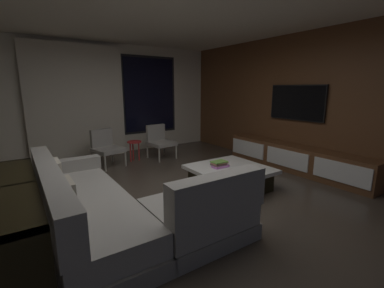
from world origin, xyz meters
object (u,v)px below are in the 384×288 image
at_px(media_console, 295,159).
at_px(console_table_behind_couch, 17,217).
at_px(coffee_table, 230,177).
at_px(book_stack_on_coffee_table, 220,164).
at_px(accent_chair_near_window, 159,140).
at_px(side_stool, 134,145).
at_px(sectional_couch, 115,210).
at_px(mounted_tv, 297,103).
at_px(accent_chair_by_curtain, 106,146).

distance_m(media_console, console_table_behind_couch, 4.64).
bearing_deg(coffee_table, media_console, -1.37).
bearing_deg(book_stack_on_coffee_table, coffee_table, -40.68).
bearing_deg(media_console, book_stack_on_coffee_table, 175.20).
relative_size(accent_chair_near_window, side_stool, 1.70).
height_order(sectional_couch, media_console, sectional_couch).
bearing_deg(console_table_behind_couch, book_stack_on_coffee_table, 6.09).
bearing_deg(accent_chair_near_window, side_stool, 175.19).
relative_size(side_stool, console_table_behind_couch, 0.22).
bearing_deg(mounted_tv, coffee_table, -175.22).
bearing_deg(sectional_couch, side_stool, 64.13).
distance_m(side_stool, media_console, 3.45).
bearing_deg(media_console, accent_chair_near_window, 125.59).
distance_m(accent_chair_near_window, side_stool, 0.62).
bearing_deg(coffee_table, side_stool, 105.09).
bearing_deg(mounted_tv, accent_chair_by_curtain, 144.31).
bearing_deg(book_stack_on_coffee_table, accent_chair_by_curtain, 116.65).
distance_m(coffee_table, side_stool, 2.56).
xyz_separation_m(accent_chair_near_window, mounted_tv, (1.94, -2.26, 0.92)).
height_order(sectional_couch, accent_chair_by_curtain, sectional_couch).
height_order(accent_chair_by_curtain, console_table_behind_couch, accent_chair_by_curtain).
xyz_separation_m(book_stack_on_coffee_table, side_stool, (-0.53, 2.36, -0.04)).
bearing_deg(console_table_behind_couch, mounted_tv, 4.07).
height_order(accent_chair_near_window, mounted_tv, mounted_tv).
relative_size(book_stack_on_coffee_table, console_table_behind_couch, 0.13).
bearing_deg(side_stool, accent_chair_near_window, -4.81).
bearing_deg(side_stool, book_stack_on_coffee_table, -77.23).
xyz_separation_m(media_console, mounted_tv, (0.18, 0.20, 1.10)).
bearing_deg(side_stool, coffee_table, -74.91).
bearing_deg(accent_chair_near_window, book_stack_on_coffee_table, -91.92).
distance_m(coffee_table, accent_chair_near_window, 2.43).
xyz_separation_m(coffee_table, media_console, (1.71, -0.04, 0.06)).
xyz_separation_m(sectional_couch, coffee_table, (2.01, 0.31, -0.10)).
bearing_deg(book_stack_on_coffee_table, media_console, -4.80).
distance_m(coffee_table, console_table_behind_couch, 2.94).
relative_size(accent_chair_by_curtain, side_stool, 1.70).
bearing_deg(media_console, accent_chair_by_curtain, 140.40).
xyz_separation_m(side_stool, media_console, (2.37, -2.51, -0.12)).
xyz_separation_m(coffee_table, accent_chair_by_curtain, (-1.30, 2.45, 0.25)).
relative_size(sectional_couch, mounted_tv, 2.06).
bearing_deg(accent_chair_by_curtain, accent_chair_near_window, -1.43).
bearing_deg(coffee_table, mounted_tv, 4.78).
height_order(media_console, console_table_behind_couch, console_table_behind_couch).
distance_m(accent_chair_near_window, media_console, 3.03).
height_order(side_stool, console_table_behind_couch, console_table_behind_couch).
height_order(sectional_couch, accent_chair_near_window, sectional_couch).
distance_m(book_stack_on_coffee_table, mounted_tv, 2.23).
xyz_separation_m(sectional_couch, console_table_behind_couch, (-0.91, 0.13, 0.12)).
relative_size(book_stack_on_coffee_table, accent_chair_near_window, 0.36).
bearing_deg(side_stool, mounted_tv, -42.17).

